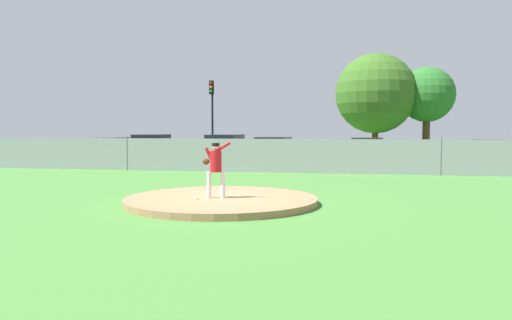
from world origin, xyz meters
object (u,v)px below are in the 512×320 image
at_px(parked_car_red, 366,153).
at_px(parked_car_navy, 152,150).
at_px(pitcher_youth, 216,164).
at_px(traffic_cone_orange, 456,162).
at_px(parked_car_burgundy, 108,151).
at_px(baseball, 197,198).
at_px(parked_car_slate, 495,155).
at_px(traffic_light_near, 212,106).
at_px(parked_car_teal, 225,150).
at_px(parked_car_charcoal, 274,152).

relative_size(parked_car_red, parked_car_navy, 1.08).
distance_m(pitcher_youth, parked_car_navy, 16.87).
bearing_deg(traffic_cone_orange, parked_car_burgundy, -178.46).
relative_size(pitcher_youth, baseball, 21.57).
bearing_deg(parked_car_slate, baseball, -128.16).
bearing_deg(baseball, parked_car_slate, 51.84).
bearing_deg(parked_car_burgundy, traffic_light_near, 33.28).
relative_size(parked_car_slate, parked_car_red, 0.95).
height_order(parked_car_teal, parked_car_red, parked_car_teal).
relative_size(parked_car_red, traffic_light_near, 0.85).
height_order(pitcher_youth, baseball, pitcher_youth).
relative_size(parked_car_charcoal, parked_car_navy, 1.14).
bearing_deg(baseball, parked_car_teal, 101.45).
bearing_deg(parked_car_teal, parked_car_red, 2.59).
height_order(baseball, parked_car_burgundy, parked_car_burgundy).
height_order(baseball, traffic_cone_orange, traffic_cone_orange).
relative_size(parked_car_slate, parked_car_burgundy, 0.94).
distance_m(baseball, traffic_light_near, 19.75).
relative_size(parked_car_navy, parked_car_burgundy, 0.91).
relative_size(baseball, parked_car_charcoal, 0.02).
distance_m(pitcher_youth, traffic_cone_orange, 18.04).
relative_size(baseball, traffic_cone_orange, 0.13).
bearing_deg(parked_car_navy, parked_car_charcoal, -1.40).
xyz_separation_m(parked_car_teal, parked_car_burgundy, (-7.44, 0.04, -0.09)).
relative_size(parked_car_teal, traffic_cone_orange, 8.67).
distance_m(parked_car_slate, traffic_cone_orange, 2.03).
bearing_deg(traffic_cone_orange, parked_car_navy, -178.19).
xyz_separation_m(parked_car_charcoal, traffic_light_near, (-4.74, 3.86, 2.80)).
height_order(pitcher_youth, traffic_light_near, traffic_light_near).
bearing_deg(traffic_light_near, traffic_cone_orange, -11.95).
height_order(parked_car_charcoal, parked_car_red, parked_car_charcoal).
bearing_deg(parked_car_red, traffic_light_near, 161.41).
relative_size(parked_car_burgundy, traffic_light_near, 0.86).
distance_m(traffic_cone_orange, traffic_light_near, 15.47).
bearing_deg(pitcher_youth, traffic_cone_orange, 58.41).
bearing_deg(parked_car_teal, parked_car_charcoal, -2.87).
bearing_deg(traffic_cone_orange, traffic_light_near, 168.05).
relative_size(parked_car_slate, parked_car_charcoal, 0.90).
bearing_deg(pitcher_youth, baseball, -140.46).
bearing_deg(traffic_light_near, parked_car_red, -18.59).
distance_m(baseball, parked_car_charcoal, 14.98).
height_order(parked_car_teal, traffic_cone_orange, parked_car_teal).
distance_m(pitcher_youth, parked_car_teal, 15.17).
xyz_separation_m(parked_car_teal, traffic_light_near, (-1.84, 3.72, 2.74)).
relative_size(pitcher_youth, parked_car_red, 0.35).
relative_size(traffic_cone_orange, traffic_light_near, 0.10).
bearing_deg(parked_car_teal, parked_car_slate, -1.34).
height_order(parked_car_teal, parked_car_navy, parked_car_teal).
xyz_separation_m(baseball, parked_car_burgundy, (-10.50, 15.16, 0.54)).
height_order(pitcher_youth, parked_car_slate, pitcher_youth).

